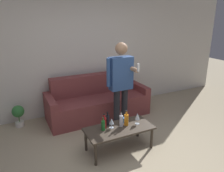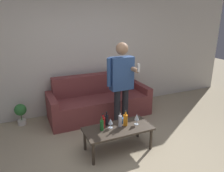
# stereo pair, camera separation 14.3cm
# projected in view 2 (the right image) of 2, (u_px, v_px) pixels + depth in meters

# --- Properties ---
(ground_plane) EXTENTS (16.00, 16.00, 0.00)m
(ground_plane) POSITION_uv_depth(u_px,v_px,m) (133.00, 168.00, 3.15)
(ground_plane) COLOR tan
(wall_back) EXTENTS (8.00, 0.06, 2.70)m
(wall_back) POSITION_uv_depth(u_px,v_px,m) (83.00, 51.00, 4.74)
(wall_back) COLOR silver
(wall_back) RESTS_ON ground_plane
(couch) EXTENTS (2.14, 0.80, 0.87)m
(couch) POSITION_uv_depth(u_px,v_px,m) (99.00, 102.00, 4.72)
(couch) COLOR brown
(couch) RESTS_ON ground_plane
(coffee_table) EXTENTS (1.09, 0.51, 0.39)m
(coffee_table) POSITION_uv_depth(u_px,v_px,m) (118.00, 130.00, 3.48)
(coffee_table) COLOR #3D3328
(coffee_table) RESTS_ON ground_plane
(bottle_orange) EXTENTS (0.06, 0.06, 0.22)m
(bottle_orange) POSITION_uv_depth(u_px,v_px,m) (102.00, 125.00, 3.37)
(bottle_orange) COLOR #23752D
(bottle_orange) RESTS_ON coffee_table
(bottle_green) EXTENTS (0.06, 0.06, 0.26)m
(bottle_green) POSITION_uv_depth(u_px,v_px,m) (120.00, 121.00, 3.48)
(bottle_green) COLOR silver
(bottle_green) RESTS_ON coffee_table
(bottle_dark) EXTENTS (0.07, 0.07, 0.26)m
(bottle_dark) POSITION_uv_depth(u_px,v_px,m) (125.00, 120.00, 3.51)
(bottle_dark) COLOR orange
(bottle_dark) RESTS_ON coffee_table
(bottle_yellow) EXTENTS (0.06, 0.06, 0.23)m
(bottle_yellow) POSITION_uv_depth(u_px,v_px,m) (107.00, 120.00, 3.54)
(bottle_yellow) COLOR black
(bottle_yellow) RESTS_ON coffee_table
(bottle_red) EXTENTS (0.07, 0.07, 0.24)m
(bottle_red) POSITION_uv_depth(u_px,v_px,m) (103.00, 122.00, 3.45)
(bottle_red) COLOR #B21E1E
(bottle_red) RESTS_ON coffee_table
(wine_glass_near) EXTENTS (0.07, 0.07, 0.19)m
(wine_glass_near) POSITION_uv_depth(u_px,v_px,m) (137.00, 117.00, 3.54)
(wine_glass_near) COLOR silver
(wine_glass_near) RESTS_ON coffee_table
(wine_glass_far) EXTENTS (0.08, 0.08, 0.16)m
(wine_glass_far) POSITION_uv_depth(u_px,v_px,m) (110.00, 122.00, 3.44)
(wine_glass_far) COLOR silver
(wine_glass_far) RESTS_ON coffee_table
(cup_on_table) EXTENTS (0.08, 0.08, 0.08)m
(cup_on_table) POSITION_uv_depth(u_px,v_px,m) (122.00, 120.00, 3.63)
(cup_on_table) COLOR #3366B2
(cup_on_table) RESTS_ON coffee_table
(person_standing_front) EXTENTS (0.50, 0.43, 1.65)m
(person_standing_front) POSITION_uv_depth(u_px,v_px,m) (121.00, 80.00, 3.96)
(person_standing_front) COLOR #232328
(person_standing_front) RESTS_ON ground_plane
(potted_plant) EXTENTS (0.23, 0.23, 0.44)m
(potted_plant) POSITION_uv_depth(u_px,v_px,m) (21.00, 112.00, 4.32)
(potted_plant) COLOR silver
(potted_plant) RESTS_ON ground_plane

